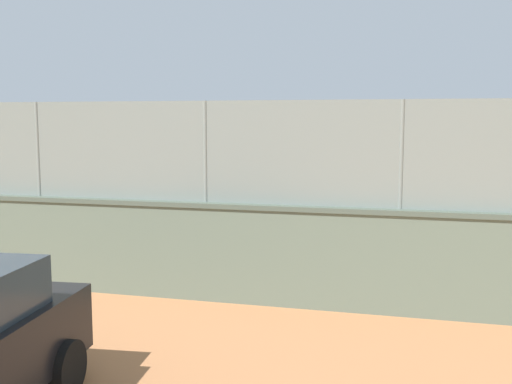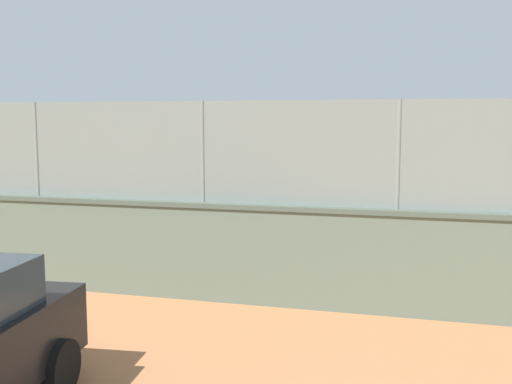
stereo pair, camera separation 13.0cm
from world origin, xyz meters
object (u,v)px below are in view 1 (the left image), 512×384
object	(u,v)px
player_crossing_court	(306,178)
player_near_wall_returning	(368,214)
player_foreground_swinging	(312,188)
sports_ball	(305,216)

from	to	relation	value
player_crossing_court	player_near_wall_returning	xyz separation A→B (m)	(-2.78, 8.38, 0.10)
player_foreground_swinging	sports_ball	xyz separation A→B (m)	(0.09, 0.70, -0.77)
player_foreground_swinging	player_near_wall_returning	size ratio (longest dim) A/B	0.87
player_crossing_court	player_near_wall_returning	distance (m)	8.83
player_foreground_swinging	player_crossing_court	world-z (taller)	player_crossing_court
sports_ball	player_foreground_swinging	bearing A→B (deg)	-97.58
player_foreground_swinging	sports_ball	bearing A→B (deg)	82.42
player_foreground_swinging	sports_ball	world-z (taller)	player_foreground_swinging
player_near_wall_returning	sports_ball	world-z (taller)	player_near_wall_returning
sports_ball	player_crossing_court	bearing A→B (deg)	-80.43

